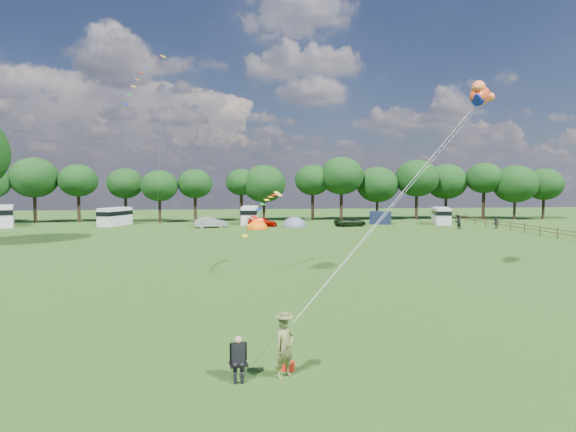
{
  "coord_description": "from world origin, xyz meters",
  "views": [
    {
      "loc": [
        -3.48,
        -21.6,
        6.04
      ],
      "look_at": [
        0.0,
        8.0,
        4.0
      ],
      "focal_mm": 30.0,
      "sensor_mm": 36.0,
      "label": 1
    }
  ],
  "objects": [
    {
      "name": "car_d",
      "position": [
        13.02,
        43.99,
        0.62
      ],
      "size": [
        4.8,
        2.79,
        1.23
      ],
      "primitive_type": "imported",
      "rotation": [
        0.0,
        0.0,
        1.74
      ],
      "color": "black",
      "rests_on": "ground"
    },
    {
      "name": "fish_kite",
      "position": [
        11.73,
        6.82,
        11.46
      ],
      "size": [
        2.83,
        3.42,
        1.9
      ],
      "rotation": [
        0.0,
        -0.21,
        0.95
      ],
      "color": "#E24117",
      "rests_on": "ground"
    },
    {
      "name": "walker_a",
      "position": [
        25.91,
        38.04,
        0.96
      ],
      "size": [
        1.08,
        0.87,
        1.92
      ],
      "primitive_type": "imported",
      "rotation": [
        0.0,
        0.0,
        3.5
      ],
      "color": "black",
      "rests_on": "ground"
    },
    {
      "name": "awning_navy",
      "position": [
        18.35,
        47.06,
        0.94
      ],
      "size": [
        3.7,
        3.39,
        1.88
      ],
      "primitive_type": "cube",
      "rotation": [
        0.0,
        0.0,
        -0.38
      ],
      "color": "#141B33",
      "rests_on": "ground"
    },
    {
      "name": "campervan_c",
      "position": [
        -0.82,
        49.14,
        1.41
      ],
      "size": [
        2.84,
        5.56,
        2.62
      ],
      "rotation": [
        0.0,
        0.0,
        1.46
      ],
      "color": "silver",
      "rests_on": "ground"
    },
    {
      "name": "ground_plane",
      "position": [
        0.0,
        0.0,
        0.0
      ],
      "size": [
        180.0,
        180.0,
        0.0
      ],
      "primitive_type": "plane",
      "color": "black",
      "rests_on": "ground"
    },
    {
      "name": "fence",
      "position": [
        32.0,
        34.5,
        0.7
      ],
      "size": [
        0.12,
        33.12,
        1.2
      ],
      "color": "#472D19",
      "rests_on": "ground"
    },
    {
      "name": "tree_line",
      "position": [
        5.3,
        54.99,
        6.35
      ],
      "size": [
        102.98,
        10.98,
        10.27
      ],
      "color": "black",
      "rests_on": "ground"
    },
    {
      "name": "campervan_a",
      "position": [
        -35.05,
        49.13,
        1.59
      ],
      "size": [
        4.61,
        6.54,
        2.95
      ],
      "rotation": [
        0.0,
        0.0,
        1.95
      ],
      "color": "silver",
      "rests_on": "ground"
    },
    {
      "name": "tent_greyblue",
      "position": [
        5.18,
        44.62,
        0.02
      ],
      "size": [
        3.5,
        3.83,
        2.6
      ],
      "color": "slate",
      "rests_on": "ground"
    },
    {
      "name": "car_c",
      "position": [
        0.79,
        45.33,
        0.6
      ],
      "size": [
        4.34,
        2.99,
        1.2
      ],
      "primitive_type": "imported",
      "rotation": [
        0.0,
        0.0,
        1.21
      ],
      "color": "#950800",
      "rests_on": "ground"
    },
    {
      "name": "tent_orange",
      "position": [
        -0.13,
        41.55,
        0.02
      ],
      "size": [
        2.85,
        3.12,
        2.23
      ],
      "color": "#F85C03",
      "rests_on": "ground"
    },
    {
      "name": "walker_b",
      "position": [
        31.3,
        38.2,
        0.73
      ],
      "size": [
        0.98,
        0.51,
        1.46
      ],
      "primitive_type": "imported",
      "rotation": [
        0.0,
        0.0,
        3.06
      ],
      "color": "black",
      "rests_on": "ground"
    },
    {
      "name": "car_b",
      "position": [
        -6.33,
        44.23,
        0.72
      ],
      "size": [
        4.31,
        2.27,
        1.45
      ],
      "primitive_type": "imported",
      "rotation": [
        0.0,
        0.0,
        1.76
      ],
      "color": "gray",
      "rests_on": "ground"
    },
    {
      "name": "campervan_b",
      "position": [
        -19.94,
        48.79,
        1.37
      ],
      "size": [
        4.16,
        5.66,
        2.55
      ],
      "rotation": [
        0.0,
        0.0,
        1.15
      ],
      "color": "silver",
      "rests_on": "ground"
    },
    {
      "name": "kite_bag",
      "position": [
        -1.71,
        -6.56,
        0.14
      ],
      "size": [
        0.46,
        0.37,
        0.29
      ],
      "primitive_type": "cube",
      "rotation": [
        0.0,
        0.0,
        -0.26
      ],
      "color": "red",
      "rests_on": "ground"
    },
    {
      "name": "streamer_kite_a",
      "position": [
        -11.23,
        25.95,
        16.72
      ],
      "size": [
        3.22,
        5.53,
        5.73
      ],
      "rotation": [
        0.0,
        0.0,
        0.99
      ],
      "color": "gold",
      "rests_on": "ground"
    },
    {
      "name": "campervan_d",
      "position": [
        27.2,
        45.87,
        1.32
      ],
      "size": [
        3.39,
        5.4,
        2.45
      ],
      "rotation": [
        0.0,
        0.0,
        1.3
      ],
      "color": "#B8B8BA",
      "rests_on": "ground"
    },
    {
      "name": "kite_flyer",
      "position": [
        -1.88,
        -7.07,
        0.95
      ],
      "size": [
        0.83,
        0.76,
        1.89
      ],
      "primitive_type": "imported",
      "rotation": [
        0.0,
        0.0,
        0.58
      ],
      "color": "brown",
      "rests_on": "ground"
    },
    {
      "name": "camp_chair",
      "position": [
        -3.31,
        -7.0,
        0.8
      ],
      "size": [
        0.61,
        0.61,
        1.35
      ],
      "rotation": [
        0.0,
        0.0,
        0.13
      ],
      "color": "#99999E",
      "rests_on": "ground"
    },
    {
      "name": "streamer_kite_c",
      "position": [
        -1.17,
        11.2,
        4.52
      ],
      "size": [
        3.1,
        4.94,
        2.78
      ],
      "rotation": [
        0.0,
        0.0,
        0.93
      ],
      "color": "yellow",
      "rests_on": "ground"
    }
  ]
}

